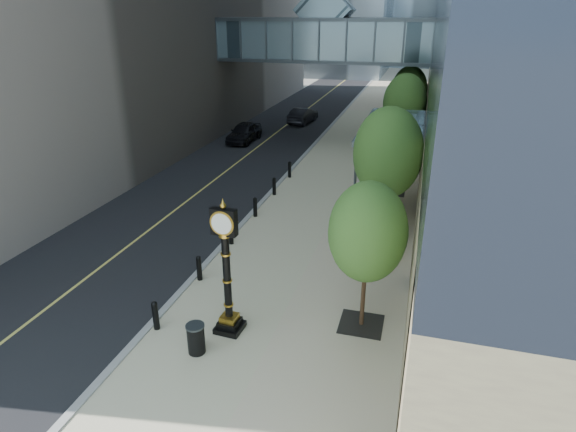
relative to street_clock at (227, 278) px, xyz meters
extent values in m
plane|color=gray|center=(0.42, -1.58, -1.96)|extent=(320.00, 320.00, 0.00)
cube|color=black|center=(-6.58, 38.42, -1.95)|extent=(8.00, 180.00, 0.02)
cube|color=#BDB492|center=(1.42, 38.42, -1.93)|extent=(8.00, 180.00, 0.06)
cube|color=gray|center=(-2.58, 38.42, -1.92)|extent=(0.25, 180.00, 0.07)
cube|color=#45616F|center=(-2.58, 26.42, 5.54)|extent=(17.00, 4.00, 3.00)
cube|color=#383F44|center=(-2.58, 26.42, 4.09)|extent=(17.00, 4.20, 0.25)
cube|color=#383F44|center=(-2.58, 26.42, 6.99)|extent=(17.00, 4.20, 0.25)
cube|color=#45616F|center=(-2.58, 26.42, 7.64)|extent=(4.24, 3.00, 4.24)
cube|color=#383F44|center=(3.92, 12.42, 2.24)|extent=(3.00, 8.00, 0.25)
cube|color=#45616F|center=(3.92, 12.42, 2.39)|extent=(2.80, 7.80, 0.06)
cylinder|color=#383F44|center=(2.62, 8.72, 0.14)|extent=(0.12, 0.12, 4.20)
cylinder|color=#383F44|center=(2.62, 16.12, 0.14)|extent=(0.12, 0.12, 4.20)
cylinder|color=black|center=(-2.28, -0.58, -1.45)|extent=(0.20, 0.20, 0.90)
cylinder|color=black|center=(-2.28, 2.62, -1.45)|extent=(0.20, 0.20, 0.90)
cylinder|color=black|center=(-2.28, 5.82, -1.45)|extent=(0.20, 0.20, 0.90)
cylinder|color=black|center=(-2.28, 9.02, -1.45)|extent=(0.20, 0.20, 0.90)
cylinder|color=black|center=(-2.28, 12.22, -1.45)|extent=(0.20, 0.20, 0.90)
cylinder|color=black|center=(-2.28, 15.42, -1.45)|extent=(0.20, 0.20, 0.90)
cube|color=black|center=(4.02, 1.42, -1.89)|extent=(1.40, 1.40, 0.02)
cylinder|color=#472C1E|center=(4.02, 1.42, -0.59)|extent=(0.14, 0.14, 2.60)
ellipsoid|color=#366826|center=(4.02, 1.42, 1.42)|extent=(2.39, 2.39, 3.18)
cube|color=black|center=(4.02, 7.92, -1.89)|extent=(1.40, 1.40, 0.02)
cylinder|color=#472C1E|center=(4.02, 7.92, -0.32)|extent=(0.14, 0.14, 3.16)
ellipsoid|color=#366826|center=(4.02, 7.92, 2.12)|extent=(2.89, 2.89, 3.86)
cube|color=black|center=(4.02, 14.42, -1.89)|extent=(1.40, 1.40, 0.02)
cylinder|color=#472C1E|center=(4.02, 14.42, -0.70)|extent=(0.14, 0.14, 2.38)
ellipsoid|color=#366826|center=(4.02, 14.42, 1.14)|extent=(2.18, 2.18, 2.91)
cube|color=black|center=(4.02, 20.92, -1.89)|extent=(1.40, 1.40, 0.02)
cylinder|color=#472C1E|center=(4.02, 20.92, -0.35)|extent=(0.14, 0.14, 3.08)
ellipsoid|color=#366826|center=(4.02, 20.92, 2.03)|extent=(2.83, 2.83, 3.77)
cube|color=black|center=(4.02, 27.42, -1.89)|extent=(1.40, 1.40, 0.02)
cylinder|color=#472C1E|center=(4.02, 27.42, -0.39)|extent=(0.14, 0.14, 3.00)
ellipsoid|color=#366826|center=(4.02, 27.42, 1.93)|extent=(2.75, 2.75, 3.67)
cube|color=black|center=(0.00, 0.00, -1.80)|extent=(0.87, 0.87, 0.18)
cube|color=black|center=(0.00, 0.00, -1.62)|extent=(0.68, 0.68, 0.18)
cube|color=gold|center=(0.00, 0.00, -1.44)|extent=(0.53, 0.53, 0.18)
cylinder|color=black|center=(0.00, 0.00, 0.06)|extent=(0.24, 0.24, 2.82)
cube|color=black|center=(0.00, 0.00, 1.88)|extent=(0.79, 0.33, 0.82)
cylinder|color=white|center=(0.00, 0.16, 1.88)|extent=(0.64, 0.08, 0.64)
cylinder|color=white|center=(0.00, -0.16, 1.88)|extent=(0.64, 0.08, 0.64)
sphere|color=gold|center=(0.00, 0.00, 2.38)|extent=(0.18, 0.18, 0.18)
cylinder|color=black|center=(-0.54, -1.29, -1.45)|extent=(0.53, 0.53, 0.90)
imported|color=#A49E96|center=(2.36, 12.53, -0.99)|extent=(0.68, 0.46, 1.81)
imported|color=black|center=(-8.14, 23.21, -1.19)|extent=(1.85, 4.40, 1.49)
imported|color=black|center=(-5.37, 31.15, -1.24)|extent=(2.02, 4.37, 1.39)
camera|label=1|loc=(5.24, -11.79, 7.49)|focal=30.00mm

